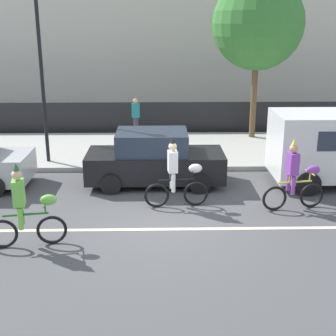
# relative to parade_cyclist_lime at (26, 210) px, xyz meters

# --- Properties ---
(ground_plane) EXTENTS (80.00, 80.00, 0.00)m
(ground_plane) POSITION_rel_parade_cyclist_lime_xyz_m (3.01, 1.28, -0.84)
(ground_plane) COLOR #4C4C4F
(road_centre_line) EXTENTS (36.00, 0.14, 0.01)m
(road_centre_line) POSITION_rel_parade_cyclist_lime_xyz_m (3.01, 0.78, -0.84)
(road_centre_line) COLOR beige
(road_centre_line) RESTS_ON ground
(sidewalk_curb) EXTENTS (60.00, 5.00, 0.15)m
(sidewalk_curb) POSITION_rel_parade_cyclist_lime_xyz_m (3.01, 7.78, -0.77)
(sidewalk_curb) COLOR #ADAAA3
(sidewalk_curb) RESTS_ON ground
(fence_line) EXTENTS (40.00, 0.08, 1.40)m
(fence_line) POSITION_rel_parade_cyclist_lime_xyz_m (3.01, 10.68, -0.14)
(fence_line) COLOR black
(fence_line) RESTS_ON ground
(building_backdrop) EXTENTS (28.00, 8.00, 7.63)m
(building_backdrop) POSITION_rel_parade_cyclist_lime_xyz_m (2.28, 19.28, 2.97)
(building_backdrop) COLOR beige
(building_backdrop) RESTS_ON ground
(parade_cyclist_lime) EXTENTS (1.71, 0.53, 1.92)m
(parade_cyclist_lime) POSITION_rel_parade_cyclist_lime_xyz_m (0.00, 0.00, 0.00)
(parade_cyclist_lime) COLOR black
(parade_cyclist_lime) RESTS_ON ground
(parade_cyclist_zebra) EXTENTS (1.72, 0.50, 1.92)m
(parade_cyclist_zebra) POSITION_rel_parade_cyclist_lime_xyz_m (3.36, 2.23, 0.00)
(parade_cyclist_zebra) COLOR black
(parade_cyclist_zebra) RESTS_ON ground
(parade_cyclist_purple) EXTENTS (1.71, 0.53, 1.92)m
(parade_cyclist_purple) POSITION_rel_parade_cyclist_lime_xyz_m (6.43, 1.99, 0.00)
(parade_cyclist_purple) COLOR black
(parade_cyclist_purple) RESTS_ON ground
(parked_car_black) EXTENTS (4.10, 1.92, 1.64)m
(parked_car_black) POSITION_rel_parade_cyclist_lime_xyz_m (2.76, 4.06, -0.06)
(parked_car_black) COLOR black
(parked_car_black) RESTS_ON ground
(street_lamp_post) EXTENTS (0.36, 0.36, 5.86)m
(street_lamp_post) POSITION_rel_parade_cyclist_lime_xyz_m (-0.90, 6.08, 3.15)
(street_lamp_post) COLOR black
(street_lamp_post) RESTS_ON sidewalk_curb
(street_tree_near_lamp) EXTENTS (3.58, 3.58, 6.30)m
(street_tree_near_lamp) POSITION_rel_parade_cyclist_lime_xyz_m (6.77, 9.44, 3.80)
(street_tree_near_lamp) COLOR brown
(street_tree_near_lamp) RESTS_ON sidewalk_curb
(pedestrian_onlooker) EXTENTS (0.32, 0.20, 1.62)m
(pedestrian_onlooker) POSITION_rel_parade_cyclist_lime_xyz_m (1.97, 9.39, 0.17)
(pedestrian_onlooker) COLOR #33333D
(pedestrian_onlooker) RESTS_ON sidewalk_curb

